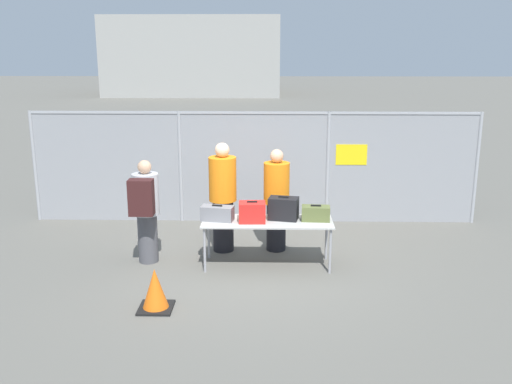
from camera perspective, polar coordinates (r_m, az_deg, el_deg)
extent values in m
plane|color=#605E56|center=(9.00, -0.64, -7.68)|extent=(120.00, 120.00, 0.00)
cylinder|color=#9EA0A5|center=(12.02, -21.23, 2.40)|extent=(0.07, 0.07, 2.18)
cylinder|color=#9EA0A5|center=(11.24, -7.56, 2.49)|extent=(0.07, 0.07, 2.18)
cylinder|color=#9EA0A5|center=(11.17, 7.18, 2.42)|extent=(0.07, 0.07, 2.18)
cylinder|color=#9EA0A5|center=(11.81, 21.18, 2.21)|extent=(0.07, 0.07, 2.18)
cube|color=gray|center=(11.11, -0.22, 2.48)|extent=(8.62, 0.01, 2.18)
cube|color=#9EA0A5|center=(10.94, -0.22, 7.92)|extent=(8.62, 0.04, 0.04)
cube|color=yellow|center=(11.16, 9.52, 3.70)|extent=(0.60, 0.01, 0.40)
cube|color=#B2B2AD|center=(8.89, 1.15, -2.98)|extent=(2.03, 0.72, 0.02)
cylinder|color=#99999E|center=(8.78, -5.16, -5.82)|extent=(0.04, 0.04, 0.72)
cylinder|color=#99999E|center=(8.78, 7.43, -5.89)|extent=(0.04, 0.04, 0.72)
cylinder|color=#99999E|center=(9.35, -4.75, -4.54)|extent=(0.04, 0.04, 0.72)
cylinder|color=#99999E|center=(9.34, 7.04, -4.61)|extent=(0.04, 0.04, 0.72)
cube|color=slate|center=(8.90, -3.89, -2.14)|extent=(0.53, 0.32, 0.23)
cube|color=black|center=(8.87, -3.90, -1.36)|extent=(0.16, 0.05, 0.02)
cube|color=red|center=(8.80, -0.39, -2.02)|extent=(0.42, 0.31, 0.31)
cube|color=black|center=(8.75, -0.39, -0.98)|extent=(0.16, 0.03, 0.02)
cube|color=black|center=(8.93, 2.77, -1.66)|extent=(0.50, 0.36, 0.35)
cube|color=black|center=(8.88, 2.78, -0.50)|extent=(0.16, 0.06, 0.02)
cube|color=#566033|center=(8.93, 5.99, -2.14)|extent=(0.45, 0.26, 0.23)
cube|color=black|center=(8.89, 6.01, -1.36)|extent=(0.16, 0.03, 0.02)
cylinder|color=#4C4C51|center=(9.33, -10.76, -4.54)|extent=(0.31, 0.31, 0.79)
cylinder|color=#B2B2B7|center=(9.12, -10.97, -0.22)|extent=(0.41, 0.41, 0.66)
sphere|color=tan|center=(9.03, -11.10, 2.47)|extent=(0.21, 0.21, 0.21)
cube|color=#381919|center=(8.81, -11.41, -0.53)|extent=(0.37, 0.23, 0.55)
cylinder|color=black|center=(9.69, 2.03, -3.46)|extent=(0.33, 0.33, 0.83)
cylinder|color=orange|center=(9.48, 2.07, 0.90)|extent=(0.43, 0.43, 0.69)
sphere|color=tan|center=(9.39, 2.10, 3.61)|extent=(0.22, 0.22, 0.22)
cylinder|color=black|center=(9.66, -3.29, -3.36)|extent=(0.35, 0.35, 0.88)
cylinder|color=orange|center=(9.45, -3.36, 1.31)|extent=(0.46, 0.46, 0.73)
sphere|color=beige|center=(9.35, -3.41, 4.22)|extent=(0.24, 0.24, 0.24)
cube|color=silver|center=(13.65, 4.85, 1.80)|extent=(3.37, 1.53, 0.48)
sphere|color=black|center=(12.84, 2.43, 0.64)|extent=(0.68, 0.68, 0.68)
sphere|color=black|center=(14.46, 2.31, 2.20)|extent=(0.68, 0.68, 0.68)
cylinder|color=#59595B|center=(13.74, -4.69, 1.09)|extent=(1.18, 0.06, 0.06)
cube|color=#999993|center=(43.12, -6.02, 13.38)|extent=(12.17, 8.19, 5.43)
cube|color=black|center=(7.82, -9.97, -11.33)|extent=(0.45, 0.45, 0.03)
cone|color=orange|center=(7.71, -10.06, -9.54)|extent=(0.36, 0.36, 0.56)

